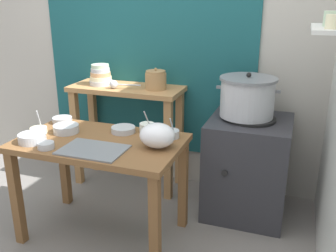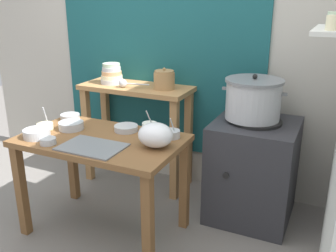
{
  "view_description": "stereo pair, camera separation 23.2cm",
  "coord_description": "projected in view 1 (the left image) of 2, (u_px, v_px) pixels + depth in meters",
  "views": [
    {
      "loc": [
        1.12,
        -2.01,
        1.64
      ],
      "look_at": [
        0.34,
        0.21,
        0.82
      ],
      "focal_mm": 40.58,
      "sensor_mm": 36.0,
      "label": 1
    },
    {
      "loc": [
        1.33,
        -1.92,
        1.64
      ],
      "look_at": [
        0.34,
        0.21,
        0.82
      ],
      "focal_mm": 40.58,
      "sensor_mm": 36.0,
      "label": 2
    }
  ],
  "objects": [
    {
      "name": "prep_bowl_5",
      "position": [
        66.0,
        128.0,
        2.65
      ],
      "size": [
        0.18,
        0.18,
        0.05
      ],
      "color": "#B7BABF",
      "rests_on": "prep_table"
    },
    {
      "name": "prep_bowl_6",
      "position": [
        62.0,
        120.0,
        2.85
      ],
      "size": [
        0.15,
        0.15,
        0.04
      ],
      "color": "#B7BABF",
      "rests_on": "prep_table"
    },
    {
      "name": "serving_tray",
      "position": [
        93.0,
        150.0,
        2.35
      ],
      "size": [
        0.4,
        0.28,
        0.01
      ],
      "primitive_type": "cube",
      "color": "slate",
      "rests_on": "prep_table"
    },
    {
      "name": "prep_bowl_0",
      "position": [
        171.0,
        133.0,
        2.56
      ],
      "size": [
        0.12,
        0.12,
        0.15
      ],
      "color": "#B7BABF",
      "rests_on": "prep_table"
    },
    {
      "name": "plastic_bag",
      "position": [
        157.0,
        135.0,
        2.38
      ],
      "size": [
        0.23,
        0.2,
        0.16
      ],
      "primitive_type": "ellipsoid",
      "color": "white",
      "rests_on": "prep_table"
    },
    {
      "name": "prep_bowl_1",
      "position": [
        32.0,
        138.0,
        2.47
      ],
      "size": [
        0.18,
        0.18,
        0.06
      ],
      "color": "#B7BABF",
      "rests_on": "prep_table"
    },
    {
      "name": "prep_bowl_2",
      "position": [
        46.0,
        145.0,
        2.37
      ],
      "size": [
        0.1,
        0.1,
        0.04
      ],
      "color": "#B7BABF",
      "rests_on": "prep_table"
    },
    {
      "name": "ground_plane",
      "position": [
        113.0,
        239.0,
        2.68
      ],
      "size": [
        9.0,
        9.0,
        0.0
      ],
      "primitive_type": "plane",
      "color": "gray"
    },
    {
      "name": "ladle",
      "position": [
        115.0,
        84.0,
        3.12
      ],
      "size": [
        0.26,
        0.08,
        0.07
      ],
      "color": "#B7BABF",
      "rests_on": "back_shelf_table"
    },
    {
      "name": "stove_block",
      "position": [
        247.0,
        166.0,
        2.92
      ],
      "size": [
        0.6,
        0.61,
        0.78
      ],
      "color": "#2D2D33",
      "rests_on": "ground"
    },
    {
      "name": "prep_bowl_7",
      "position": [
        147.0,
        127.0,
        2.66
      ],
      "size": [
        0.11,
        0.11,
        0.16
      ],
      "color": "silver",
      "rests_on": "prep_table"
    },
    {
      "name": "prep_bowl_3",
      "position": [
        123.0,
        129.0,
        2.66
      ],
      "size": [
        0.17,
        0.17,
        0.04
      ],
      "color": "#B7BABF",
      "rests_on": "prep_table"
    },
    {
      "name": "prep_table",
      "position": [
        100.0,
        155.0,
        2.55
      ],
      "size": [
        1.1,
        0.66,
        0.72
      ],
      "color": "brown",
      "rests_on": "ground"
    },
    {
      "name": "wall_back",
      "position": [
        175.0,
        36.0,
        3.2
      ],
      "size": [
        4.4,
        0.12,
        2.6
      ],
      "color": "#B2ADA3",
      "rests_on": "ground"
    },
    {
      "name": "steamer_pot",
      "position": [
        247.0,
        97.0,
        2.77
      ],
      "size": [
        0.46,
        0.41,
        0.33
      ],
      "color": "#B7BABF",
      "rests_on": "stove_block"
    },
    {
      "name": "clay_pot",
      "position": [
        156.0,
        80.0,
        3.09
      ],
      "size": [
        0.17,
        0.17,
        0.18
      ],
      "color": "#A37A4C",
      "rests_on": "back_shelf_table"
    },
    {
      "name": "bowl_stack_enamel",
      "position": [
        101.0,
        76.0,
        3.24
      ],
      "size": [
        0.2,
        0.2,
        0.18
      ],
      "color": "#B7BABF",
      "rests_on": "back_shelf_table"
    },
    {
      "name": "prep_bowl_4",
      "position": [
        39.0,
        130.0,
        2.64
      ],
      "size": [
        0.12,
        0.12,
        0.17
      ],
      "color": "beige",
      "rests_on": "prep_table"
    },
    {
      "name": "back_shelf_table",
      "position": [
        127.0,
        112.0,
        3.27
      ],
      "size": [
        0.96,
        0.4,
        0.9
      ],
      "color": "#B27F4C",
      "rests_on": "ground"
    }
  ]
}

